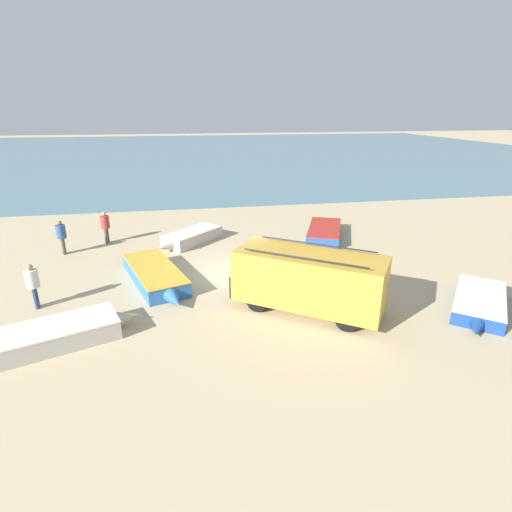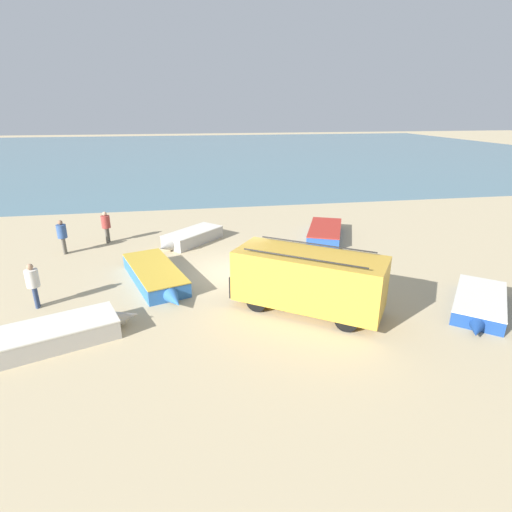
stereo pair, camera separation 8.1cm
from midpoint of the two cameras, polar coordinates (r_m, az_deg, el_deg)
The scene contains 11 objects.
ground_plane at distance 17.13m, azimuth -2.86°, elevation -2.46°, with size 200.00×200.00×0.00m, color tan.
sea_water at distance 68.02m, azimuth -8.92°, elevation 14.57°, with size 120.00×80.00×0.01m, color slate.
parked_van at distance 13.78m, azimuth 7.29°, elevation -3.30°, with size 5.27×4.48×2.21m.
fishing_rowboat_0 at distance 16.60m, azimuth -14.29°, elevation -2.73°, with size 2.93×5.37×0.62m.
fishing_rowboat_1 at distance 21.09m, azimuth -9.43°, elevation 2.65°, with size 3.49×3.47×0.64m.
fishing_rowboat_2 at distance 22.24m, azimuth 9.65°, elevation 3.50°, with size 3.07×4.94×0.58m.
fishing_rowboat_3 at distance 16.04m, azimuth 29.15°, elevation -5.87°, with size 3.53×3.92×0.51m.
fishing_rowboat_4 at distance 13.54m, azimuth -26.13°, elevation -9.84°, with size 4.28×2.67×0.61m.
fisherman_0 at distance 21.20m, azimuth -26.15°, elevation 2.81°, with size 0.44×0.44×1.67m.
fisherman_1 at distance 22.11m, azimuth -20.84°, elevation 4.23°, with size 0.44×0.44×1.66m.
fisherman_2 at distance 15.88m, azimuth -29.42°, elevation -3.27°, with size 0.43×0.43×1.65m.
Camera 1 is at (-2.04, -15.65, 6.65)m, focal length 28.00 mm.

